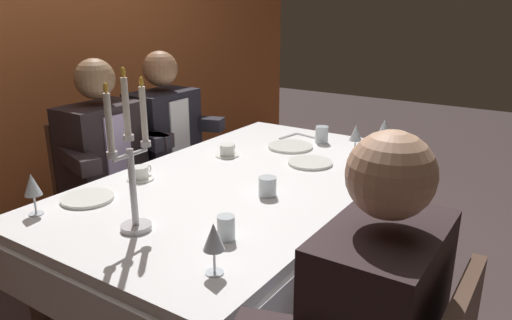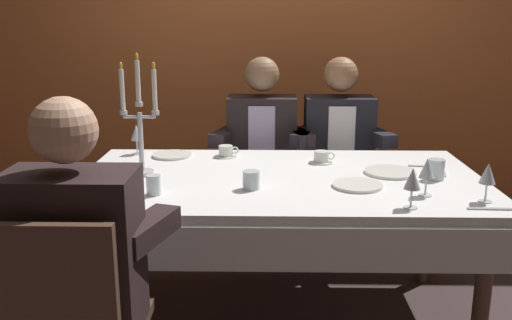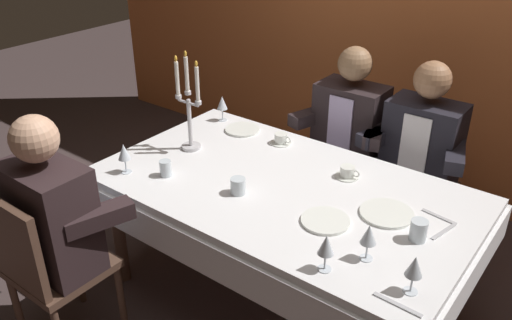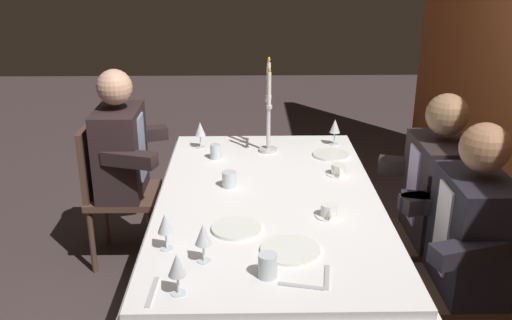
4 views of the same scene
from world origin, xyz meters
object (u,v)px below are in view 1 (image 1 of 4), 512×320
dinner_plate_0 (290,146)px  coffee_cup_1 (140,174)px  wine_glass_1 (32,186)px  water_tumbler_0 (268,186)px  dinner_plate_2 (310,163)px  wine_glass_0 (214,238)px  water_tumbler_1 (226,228)px  coffee_cup_0 (227,151)px  seated_diner_1 (102,152)px  wine_glass_2 (356,134)px  wine_glass_4 (385,127)px  water_tumbler_2 (322,135)px  wine_glass_3 (379,143)px  dining_table (246,201)px  seated_diner_2 (163,133)px  candelabra (131,167)px  dinner_plate_1 (88,198)px

dinner_plate_0 → coffee_cup_1: (-0.82, 0.32, 0.02)m
wine_glass_1 → water_tumbler_0: bearing=-44.8°
dinner_plate_2 → wine_glass_0: (-1.08, -0.24, 0.11)m
water_tumbler_1 → coffee_cup_1: water_tumbler_1 is taller
water_tumbler_0 → coffee_cup_0: (0.35, 0.47, -0.01)m
coffee_cup_1 → seated_diner_1: bearing=69.2°
wine_glass_2 → wine_glass_4: (0.22, -0.08, 0.00)m
dinner_plate_0 → water_tumbler_2: 0.22m
wine_glass_3 → water_tumbler_1: 1.06m
dinner_plate_2 → water_tumbler_0: (-0.47, -0.04, 0.03)m
water_tumbler_2 → coffee_cup_0: size_ratio=0.73×
wine_glass_4 → dinner_plate_0: bearing=124.5°
wine_glass_1 → wine_glass_2: size_ratio=1.00×
dinner_plate_0 → seated_diner_1: seated_diner_1 is taller
dining_table → water_tumbler_1: size_ratio=22.46×
wine_glass_1 → wine_glass_4: 1.79m
dinner_plate_0 → dinner_plate_2: size_ratio=1.12×
wine_glass_1 → dinner_plate_2: bearing=-28.1°
wine_glass_2 → water_tumbler_2: (0.12, 0.25, -0.07)m
dinner_plate_2 → wine_glass_1: (-1.12, 0.60, 0.11)m
water_tumbler_0 → seated_diner_2: bearing=64.7°
seated_diner_1 → water_tumbler_0: bearing=-91.9°
candelabra → dinner_plate_1: candelabra is taller
dinner_plate_0 → water_tumbler_0: size_ratio=3.05×
dinner_plate_0 → water_tumbler_0: water_tumbler_0 is taller
dinner_plate_2 → coffee_cup_0: size_ratio=1.69×
wine_glass_0 → wine_glass_1: 0.83m
dinner_plate_0 → water_tumbler_2: size_ratio=2.59×
dinner_plate_0 → coffee_cup_1: 0.88m
wine_glass_3 → water_tumbler_1: bearing=171.7°
water_tumbler_1 → coffee_cup_0: size_ratio=0.65×
candelabra → water_tumbler_1: 0.38m
candelabra → coffee_cup_1: (0.37, 0.37, -0.21)m
water_tumbler_0 → seated_diner_1: size_ratio=0.07×
dining_table → coffee_cup_1: bearing=126.1°
wine_glass_0 → water_tumbler_1: size_ratio=1.90×
candelabra → wine_glass_2: bearing=-13.5°
wine_glass_0 → wine_glass_3: same height
wine_glass_3 → seated_diner_2: 1.34m
dinner_plate_1 → water_tumbler_0: 0.74m
wine_glass_0 → wine_glass_3: bearing=-2.4°
dinner_plate_2 → water_tumbler_1: water_tumbler_1 is taller
wine_glass_0 → water_tumbler_2: bearing=13.9°
water_tumbler_1 → wine_glass_1: bearing=107.8°
dining_table → coffee_cup_0: bearing=50.8°
water_tumbler_0 → water_tumbler_2: size_ratio=0.85×
water_tumbler_0 → water_tumbler_1: size_ratio=0.95×
dinner_plate_0 → seated_diner_1: (-0.63, 0.82, -0.01)m
wine_glass_3 → wine_glass_1: bearing=145.4°
water_tumbler_1 → seated_diner_1: size_ratio=0.07×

